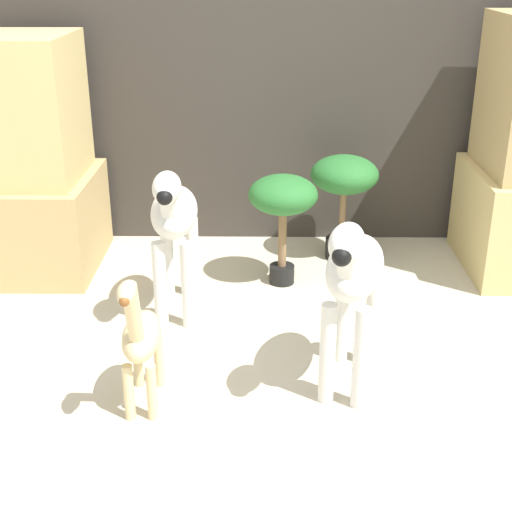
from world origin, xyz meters
TOP-DOWN VIEW (x-y plane):
  - ground_plane at (0.00, 0.00)m, footprint 14.00×14.00m
  - wall_back at (0.00, 1.66)m, footprint 6.40×0.08m
  - rock_pillar_left at (-1.18, 1.24)m, footprint 0.58×0.66m
  - zebra_right at (0.21, 0.19)m, footprint 0.29×0.53m
  - zebra_left at (-0.45, 0.73)m, footprint 0.20×0.53m
  - giraffe_figurine at (-0.48, 0.07)m, footprint 0.13×0.40m
  - potted_palm_front at (-0.00, 1.05)m, footprint 0.31×0.31m
  - potted_palm_back at (0.30, 1.35)m, footprint 0.33×0.33m

SIDE VIEW (x-z plane):
  - ground_plane at x=0.00m, z-range 0.00..0.00m
  - giraffe_figurine at x=-0.48m, z-range -0.01..0.53m
  - potted_palm_back at x=0.30m, z-range 0.13..0.65m
  - potted_palm_front at x=0.00m, z-range 0.14..0.66m
  - zebra_right at x=0.21m, z-range 0.08..0.76m
  - zebra_left at x=-0.45m, z-range 0.08..0.76m
  - rock_pillar_left at x=-1.18m, z-range -0.05..1.04m
  - wall_back at x=0.00m, z-range 0.00..2.20m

